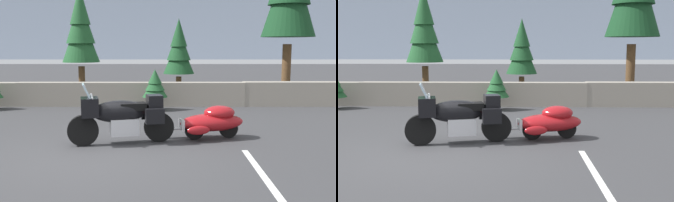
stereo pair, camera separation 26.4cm
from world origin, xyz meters
The scene contains 9 objects.
ground_plane centered at (0.00, 0.00, 0.00)m, with size 80.00×80.00×0.00m, color #38383A.
stone_guard_wall centered at (0.45, 6.40, 0.42)m, with size 24.00×0.54×0.86m.
distant_ridgeline centered at (0.00, 96.43, 8.00)m, with size 240.00×80.00×16.00m, color #99A8BF.
touring_motorcycle centered at (0.30, 0.88, 0.62)m, with size 2.28×1.06×1.33m.
car_shaped_trailer centered at (2.33, 1.35, 0.41)m, with size 2.23×1.04×0.76m.
pine_tree_secondary centered at (1.74, 8.07, 1.99)m, with size 1.22×1.22×3.18m.
pine_tree_far_right centered at (-2.19, 8.50, 2.82)m, with size 1.49×1.49×4.51m.
pine_sapling_near centered at (0.88, 5.44, 0.85)m, with size 0.84×0.84×1.36m.
parking_stripe_marker centered at (2.88, -1.50, 0.00)m, with size 0.12×3.60×0.01m, color silver.
Camera 1 is at (1.31, -7.54, 2.10)m, focal length 42.30 mm.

